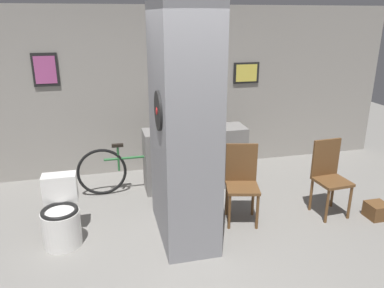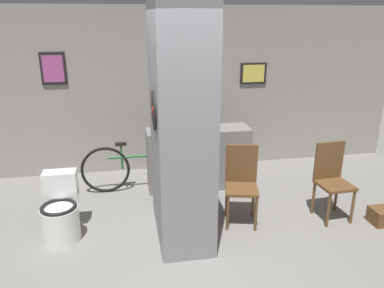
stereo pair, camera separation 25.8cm
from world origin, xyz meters
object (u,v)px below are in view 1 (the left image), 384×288
object	(u,v)px
bottle_tall	(174,123)
toilet	(61,217)
chair_near_pillar	(242,180)
chair_by_doorway	(329,174)
bicycle	(136,168)

from	to	relation	value
bottle_tall	toilet	bearing A→B (deg)	-146.19
toilet	bottle_tall	xyz separation A→B (m)	(1.50, 1.00, 0.72)
toilet	chair_near_pillar	size ratio (longest dim) A/B	0.76
toilet	bottle_tall	distance (m)	1.94
chair_near_pillar	chair_by_doorway	xyz separation A→B (m)	(1.14, -0.10, 0.00)
bottle_tall	bicycle	bearing A→B (deg)	169.95
chair_near_pillar	bottle_tall	xyz separation A→B (m)	(-0.64, 1.00, 0.49)
chair_by_doorway	bicycle	world-z (taller)	chair_by_doorway
bicycle	bottle_tall	world-z (taller)	bottle_tall
chair_by_doorway	bottle_tall	bearing A→B (deg)	144.49
chair_near_pillar	bottle_tall	distance (m)	1.29
bicycle	bottle_tall	xyz separation A→B (m)	(0.55, -0.10, 0.66)
chair_near_pillar	bottle_tall	world-z (taller)	bottle_tall
chair_near_pillar	bicycle	size ratio (longest dim) A/B	0.58
chair_near_pillar	chair_by_doorway	distance (m)	1.15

